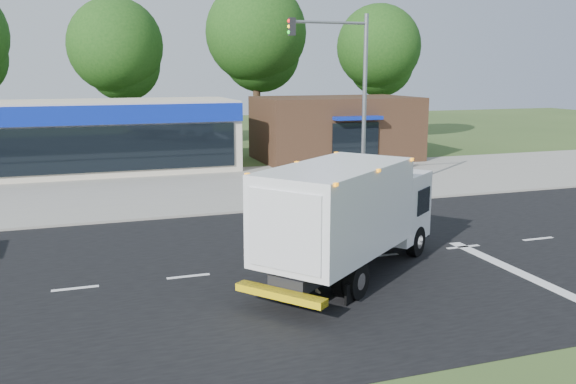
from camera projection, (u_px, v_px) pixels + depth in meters
name	position (u px, v px, depth m)	size (l,w,h in m)	color
ground	(381.00, 256.00, 18.94)	(120.00, 120.00, 0.00)	#385123
road_asphalt	(381.00, 256.00, 18.94)	(60.00, 14.00, 0.02)	black
sidewalk	(294.00, 202.00, 26.54)	(60.00, 2.40, 0.12)	gray
parking_apron	(257.00, 180.00, 31.94)	(60.00, 9.00, 0.02)	gray
lane_markings	(442.00, 264.00, 18.11)	(55.20, 7.00, 0.01)	silver
ems_box_truck	(349.00, 211.00, 16.82)	(7.13, 6.35, 3.25)	black
emergency_worker	(313.00, 257.00, 15.56)	(0.80, 0.65, 2.02)	tan
retail_strip_mall	(74.00, 137.00, 34.21)	(18.00, 6.20, 4.00)	beige
brown_storefront	(336.00, 128.00, 39.31)	(10.00, 6.70, 4.00)	#382316
traffic_signal_pole	(351.00, 88.00, 25.77)	(3.51, 0.25, 8.00)	gray
background_trees	(190.00, 46.00, 43.37)	(36.77, 7.39, 12.10)	#332114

